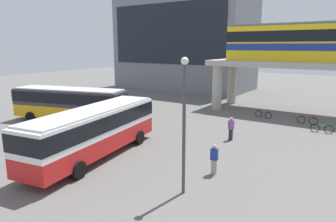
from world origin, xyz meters
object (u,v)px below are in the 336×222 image
Objects in this scene: bicycle_red at (307,120)px; pedestrian_by_bike_rack at (214,160)px; bus_main at (95,128)px; train at (336,42)px; bicycle_blue at (263,114)px; station_building at (185,40)px; bus_secondary at (69,101)px; bicycle_green at (322,129)px; pedestrian_walking_across at (231,129)px; pedestrian_at_kerb at (85,97)px.

pedestrian_by_bike_rack reaches higher than bicycle_red.
train is at bearing 61.83° from bus_main.
pedestrian_by_bike_rack reaches higher than bicycle_blue.
station_building reaches higher than bicycle_red.
bicycle_blue is (14.83, 11.80, -1.63)m from bus_secondary.
bicycle_blue and bicycle_green have the same top height.
train reaches higher than pedestrian_by_bike_rack.
train is 1.89× the size of bus_main.
station_building is 26.37m from train.
pedestrian_walking_across reaches higher than bicycle_red.
pedestrian_by_bike_rack is (22.56, -10.59, -0.00)m from pedestrian_at_kerb.
bus_main reaches higher than pedestrian_at_kerb.
pedestrian_walking_across is at bearing -115.21° from bicycle_red.
train is at bearing 37.58° from bus_secondary.
bicycle_blue is 15.42m from pedestrian_by_bike_rack.
bus_main is 1.00× the size of bus_secondary.
pedestrian_at_kerb is 0.97× the size of pedestrian_walking_across.
pedestrian_by_bike_rack is (1.78, -15.31, 0.46)m from bicycle_blue.
station_building is 27.98m from bus_secondary.
train is at bearing 79.22° from pedestrian_by_bike_rack.
pedestrian_by_bike_rack is (7.55, 1.79, -1.17)m from bus_main.
station_building is 12.63× the size of pedestrian_at_kerb.
bicycle_red is at bearing 59.66° from bus_main.
pedestrian_walking_across is (-5.56, -6.07, 0.49)m from bicycle_green.
bus_secondary is (3.48, -27.08, -6.11)m from station_building.
pedestrian_at_kerb is 1.00× the size of pedestrian_by_bike_rack.
bus_secondary is 6.32× the size of bicycle_red.
pedestrian_walking_across reaches higher than pedestrian_by_bike_rack.
bus_main is at bearing -68.82° from station_building.
bus_main is at bearing -166.64° from pedestrian_by_bike_rack.
bicycle_blue is at bearing 12.79° from pedestrian_at_kerb.
bus_main is 6.31× the size of bicycle_red.
station_building is 30.93m from bicycle_green.
bus_main is at bearing -108.64° from bicycle_blue.
pedestrian_at_kerb is at bearing 130.05° from bus_secondary.
bus_main is (-11.18, -20.88, -5.52)m from train.
bicycle_red is (9.88, 16.88, -1.63)m from bus_main.
bus_secondary is 22.49m from bicycle_green.
station_building reaches higher than bicycle_green.
pedestrian_at_kerb is at bearing 140.49° from bus_main.
pedestrian_walking_across reaches higher than bicycle_green.
bicycle_green is (20.49, 9.13, -1.63)m from bus_secondary.
bicycle_red is (22.42, -15.50, -7.74)m from station_building.
bicycle_red is at bearing 31.45° from bus_secondary.
station_building reaches higher than train.
pedestrian_by_bike_rack reaches higher than bicycle_green.
station_building is 21.42m from pedestrian_at_kerb.
bicycle_red is (18.94, 11.58, -1.63)m from bus_secondary.
bicycle_red is 1.03× the size of pedestrian_by_bike_rack.
pedestrian_at_kerb is (-2.47, -19.99, -7.28)m from station_building.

